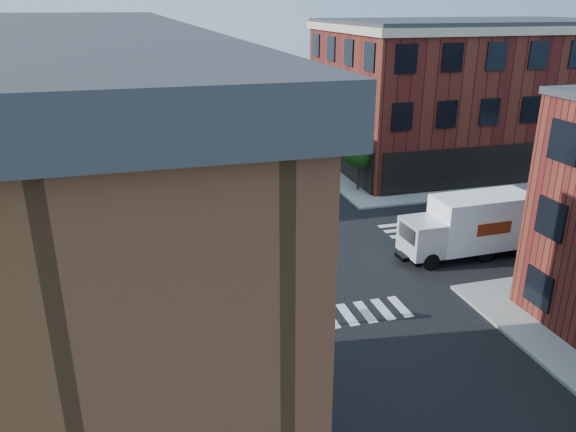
# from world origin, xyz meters

# --- Properties ---
(ground) EXTENTS (120.00, 120.00, 0.00)m
(ground) POSITION_xyz_m (0.00, 0.00, 0.00)
(ground) COLOR black
(ground) RESTS_ON ground
(sidewalk_ne) EXTENTS (30.00, 30.00, 0.15)m
(sidewalk_ne) POSITION_xyz_m (21.00, 21.00, 0.07)
(sidewalk_ne) COLOR gray
(sidewalk_ne) RESTS_ON ground
(building_ne) EXTENTS (25.00, 16.00, 12.00)m
(building_ne) POSITION_xyz_m (20.50, 16.00, 6.00)
(building_ne) COLOR #4E1413
(building_ne) RESTS_ON ground
(tree_near) EXTENTS (2.69, 2.69, 4.49)m
(tree_near) POSITION_xyz_m (7.56, 9.98, 3.16)
(tree_near) COLOR black
(tree_near) RESTS_ON ground
(tree_far) EXTENTS (2.43, 2.43, 4.07)m
(tree_far) POSITION_xyz_m (7.56, 15.98, 2.87)
(tree_far) COLOR black
(tree_far) RESTS_ON ground
(signal_pole) EXTENTS (1.29, 1.24, 4.60)m
(signal_pole) POSITION_xyz_m (-6.72, -6.68, 2.86)
(signal_pole) COLOR black
(signal_pole) RESTS_ON ground
(box_truck) EXTENTS (7.89, 2.57, 3.54)m
(box_truck) POSITION_xyz_m (9.03, -2.68, 1.84)
(box_truck) COLOR white
(box_truck) RESTS_ON ground
(traffic_cone) EXTENTS (0.49, 0.49, 0.68)m
(traffic_cone) POSITION_xyz_m (-5.06, -5.67, 0.33)
(traffic_cone) COLOR orange
(traffic_cone) RESTS_ON ground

